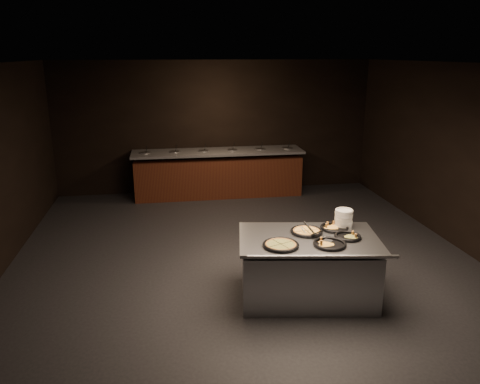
{
  "coord_description": "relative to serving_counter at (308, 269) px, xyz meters",
  "views": [
    {
      "loc": [
        -1.12,
        -6.34,
        3.04
      ],
      "look_at": [
        -0.04,
        0.3,
        1.03
      ],
      "focal_mm": 35.0,
      "sensor_mm": 36.0,
      "label": 1
    }
  ],
  "objects": [
    {
      "name": "room",
      "position": [
        -0.6,
        1.12,
        1.05
      ],
      "size": [
        7.02,
        8.02,
        2.92
      ],
      "color": "black",
      "rests_on": "ground"
    },
    {
      "name": "salad_bar",
      "position": [
        -0.6,
        4.68,
        0.04
      ],
      "size": [
        3.7,
        0.83,
        1.18
      ],
      "color": "#4D2712",
      "rests_on": "ground"
    },
    {
      "name": "serving_counter",
      "position": [
        0.0,
        0.0,
        0.0
      ],
      "size": [
        1.88,
        1.37,
        0.83
      ],
      "rotation": [
        0.0,
        0.0,
        -0.15
      ],
      "color": "#A8AAAF",
      "rests_on": "ground"
    },
    {
      "name": "plate_stack",
      "position": [
        0.56,
        0.3,
        0.54
      ],
      "size": [
        0.23,
        0.23,
        0.23
      ],
      "primitive_type": "cylinder",
      "color": "silver",
      "rests_on": "serving_counter"
    },
    {
      "name": "pan_veggie_whole",
      "position": [
        -0.42,
        -0.22,
        0.45
      ],
      "size": [
        0.44,
        0.44,
        0.04
      ],
      "rotation": [
        0.0,
        0.0,
        0.4
      ],
      "color": "black",
      "rests_on": "serving_counter"
    },
    {
      "name": "pan_cheese_whole",
      "position": [
        0.02,
        0.16,
        0.45
      ],
      "size": [
        0.41,
        0.41,
        0.04
      ],
      "rotation": [
        0.0,
        0.0,
        0.13
      ],
      "color": "black",
      "rests_on": "serving_counter"
    },
    {
      "name": "pan_cheese_slices_a",
      "position": [
        0.41,
        0.23,
        0.45
      ],
      "size": [
        0.37,
        0.37,
        0.04
      ],
      "rotation": [
        0.0,
        0.0,
        1.3
      ],
      "color": "black",
      "rests_on": "serving_counter"
    },
    {
      "name": "pan_cheese_slices_b",
      "position": [
        0.17,
        -0.28,
        0.45
      ],
      "size": [
        0.4,
        0.4,
        0.04
      ],
      "rotation": [
        0.0,
        0.0,
        2.39
      ],
      "color": "black",
      "rests_on": "serving_counter"
    },
    {
      "name": "pan_veggie_slices",
      "position": [
        0.47,
        -0.09,
        0.45
      ],
      "size": [
        0.33,
        0.33,
        0.04
      ],
      "rotation": [
        0.0,
        0.0,
        -0.45
      ],
      "color": "black",
      "rests_on": "serving_counter"
    },
    {
      "name": "server_left",
      "position": [
        -0.01,
        0.08,
        0.51
      ],
      "size": [
        0.25,
        0.3,
        0.17
      ],
      "rotation": [
        0.0,
        0.0,
        2.29
      ],
      "color": "#A8AAAF",
      "rests_on": "serving_counter"
    },
    {
      "name": "server_right",
      "position": [
        0.11,
        -0.12,
        0.5
      ],
      "size": [
        0.23,
        0.24,
        0.15
      ],
      "rotation": [
        0.0,
        0.0,
        -0.75
      ],
      "color": "#A8AAAF",
      "rests_on": "serving_counter"
    }
  ]
}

